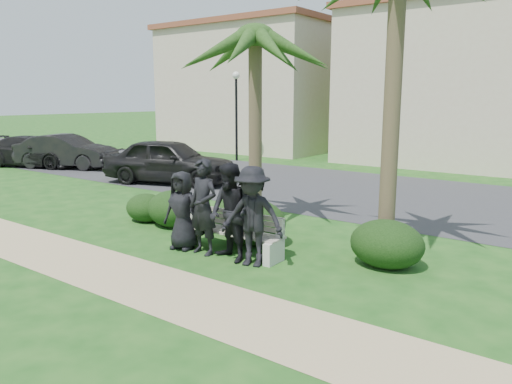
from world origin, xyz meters
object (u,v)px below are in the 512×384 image
Objects in this scene: street_lamp at (236,100)px; car_b at (67,151)px; car_a at (169,161)px; man_a at (182,210)px; man_b at (203,207)px; man_d at (252,217)px; park_bench at (229,235)px; palm_left at (255,38)px; car_c at (35,151)px; man_c at (230,213)px.

street_lamp is 8.14m from car_b.
car_a is at bearing -71.60° from street_lamp.
man_a is 0.59m from man_b.
man_b reaches higher than man_d.
car_a is (2.19, -6.57, -2.14)m from street_lamp.
park_bench is 1.45× the size of man_a.
man_d is at bearing -8.85° from man_a.
man_a is 1.78m from man_d.
palm_left is 1.21× the size of car_b.
man_c is at bearing -128.68° from car_c.
car_a is (-6.03, 2.87, -3.61)m from palm_left.
palm_left reaches higher than car_b.
street_lamp is 12.60m from palm_left.
street_lamp is at bearing -56.05° from car_b.
car_b is at bearing 157.11° from park_bench.
street_lamp is at bearing 114.89° from man_a.
man_a is 8.19m from car_a.
man_a is 0.30× the size of palm_left.
street_lamp is 14.76m from man_a.
palm_left reaches higher than man_a.
park_bench is 8.72m from car_a.
car_b is at bearing 166.98° from palm_left.
car_b is at bearing 160.52° from man_b.
street_lamp is at bearing 145.33° from man_c.
man_a is 1.28m from man_c.
car_a reaches higher than park_bench.
street_lamp reaches higher than car_c.
man_a is 15.08m from car_c.
man_d is 16.76m from car_c.
car_b is (-14.39, 5.46, -0.20)m from man_d.
street_lamp reaches higher than car_b.
man_a reaches higher than car_b.
street_lamp is at bearing -61.08° from car_c.
street_lamp reaches higher than car_a.
man_c is (0.33, -0.36, 0.57)m from park_bench.
man_c is at bearing -134.15° from car_b.
car_a is at bearing -112.87° from car_b.
park_bench is at bearing 142.92° from man_d.
man_c is at bearing 1.98° from man_b.
palm_left is (8.22, -9.44, 1.48)m from street_lamp.
car_c is (-1.64, -0.56, -0.06)m from car_b.
park_bench is 1.05m from man_d.
man_c is at bearing -9.94° from man_a.
man_d is at bearing -49.98° from street_lamp.
man_b is (0.58, 0.01, 0.14)m from man_a.
man_d is (1.20, 0.02, -0.02)m from man_b.
car_c reaches higher than park_bench.
man_a is at bearing -136.08° from car_b.
man_a is 0.86× the size of man_c.
park_bench is at bearing -127.80° from car_c.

